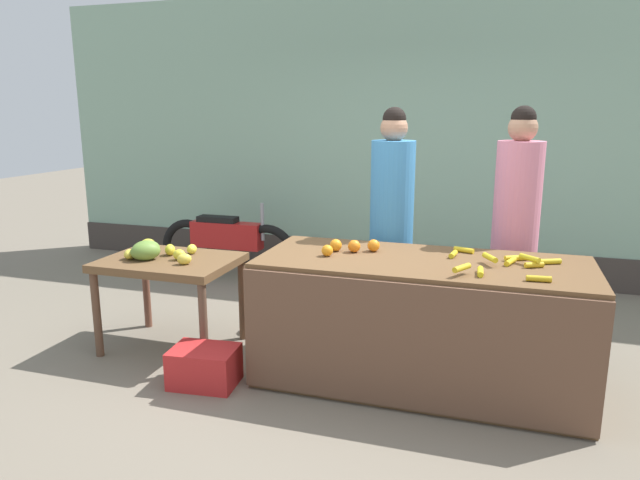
# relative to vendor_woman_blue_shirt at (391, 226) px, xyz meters

# --- Properties ---
(ground_plane) EXTENTS (24.00, 24.00, 0.00)m
(ground_plane) POSITION_rel_vendor_woman_blue_shirt_xyz_m (-0.19, -0.70, -0.94)
(ground_plane) COLOR #756B5B
(market_wall_back) EXTENTS (8.54, 0.23, 3.08)m
(market_wall_back) POSITION_rel_vendor_woman_blue_shirt_xyz_m (-0.19, 1.99, 0.57)
(market_wall_back) COLOR #8CB299
(market_wall_back) RESTS_ON ground
(fruit_stall_counter) EXTENTS (2.17, 0.92, 0.87)m
(fruit_stall_counter) POSITION_rel_vendor_woman_blue_shirt_xyz_m (0.35, -0.71, -0.51)
(fruit_stall_counter) COLOR brown
(fruit_stall_counter) RESTS_ON ground
(side_table_wooden) EXTENTS (1.00, 0.74, 0.72)m
(side_table_wooden) POSITION_rel_vendor_woman_blue_shirt_xyz_m (-1.58, -0.70, -0.31)
(side_table_wooden) COLOR brown
(side_table_wooden) RESTS_ON ground
(banana_bunch_pile) EXTENTS (0.71, 0.71, 0.07)m
(banana_bunch_pile) POSITION_rel_vendor_woman_blue_shirt_xyz_m (0.84, -0.70, -0.05)
(banana_bunch_pile) COLOR gold
(banana_bunch_pile) RESTS_ON fruit_stall_counter
(orange_pile) EXTENTS (0.35, 0.31, 0.09)m
(orange_pile) POSITION_rel_vendor_woman_blue_shirt_xyz_m (-0.17, -0.65, -0.03)
(orange_pile) COLOR orange
(orange_pile) RESTS_ON fruit_stall_counter
(mango_papaya_pile) EXTENTS (0.67, 0.52, 0.14)m
(mango_papaya_pile) POSITION_rel_vendor_woman_blue_shirt_xyz_m (-1.71, -0.73, -0.16)
(mango_papaya_pile) COLOR yellow
(mango_papaya_pile) RESTS_ON side_table_wooden
(vendor_woman_blue_shirt) EXTENTS (0.34, 0.34, 1.86)m
(vendor_woman_blue_shirt) POSITION_rel_vendor_woman_blue_shirt_xyz_m (0.00, 0.00, 0.00)
(vendor_woman_blue_shirt) COLOR #33333D
(vendor_woman_blue_shirt) RESTS_ON ground
(vendor_woman_pink_shirt) EXTENTS (0.34, 0.34, 1.87)m
(vendor_woman_pink_shirt) POSITION_rel_vendor_woman_blue_shirt_xyz_m (0.93, 0.06, 0.00)
(vendor_woman_pink_shirt) COLOR #33333D
(vendor_woman_pink_shirt) RESTS_ON ground
(parked_motorcycle) EXTENTS (1.60, 0.18, 0.88)m
(parked_motorcycle) POSITION_rel_vendor_woman_blue_shirt_xyz_m (-2.01, 1.10, -0.54)
(parked_motorcycle) COLOR black
(parked_motorcycle) RESTS_ON ground
(produce_crate) EXTENTS (0.47, 0.36, 0.26)m
(produce_crate) POSITION_rel_vendor_woman_blue_shirt_xyz_m (-1.04, -1.19, -0.81)
(produce_crate) COLOR red
(produce_crate) RESTS_ON ground
(produce_sack) EXTENTS (0.47, 0.46, 0.57)m
(produce_sack) POSITION_rel_vendor_woman_blue_shirt_xyz_m (-0.83, -0.01, -0.65)
(produce_sack) COLOR maroon
(produce_sack) RESTS_ON ground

